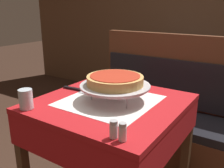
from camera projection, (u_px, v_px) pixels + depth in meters
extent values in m
cube|color=red|center=(110.00, 103.00, 1.40)|extent=(0.78, 0.78, 0.03)
cube|color=white|center=(110.00, 101.00, 1.40)|extent=(0.48, 0.48, 0.00)
cube|color=red|center=(110.00, 120.00, 1.43)|extent=(0.77, 0.77, 0.18)
cube|color=#4C331E|center=(98.00, 126.00, 1.98)|extent=(0.05, 0.05, 0.74)
cube|color=#4C331E|center=(186.00, 153.00, 1.61)|extent=(0.05, 0.05, 0.74)
cube|color=#194799|center=(177.00, 54.00, 2.85)|extent=(0.70, 0.70, 0.03)
cube|color=white|center=(177.00, 53.00, 2.85)|extent=(0.44, 0.44, 0.00)
cube|color=#194799|center=(177.00, 61.00, 2.88)|extent=(0.70, 0.70, 0.13)
cube|color=#4C331E|center=(139.00, 89.00, 2.88)|extent=(0.05, 0.05, 0.74)
cube|color=#4C331E|center=(194.00, 100.00, 2.55)|extent=(0.05, 0.05, 0.74)
cube|color=#4C331E|center=(160.00, 77.00, 3.39)|extent=(0.05, 0.05, 0.74)
cube|color=#4C331E|center=(209.00, 84.00, 3.05)|extent=(0.05, 0.05, 0.74)
cube|color=brown|center=(168.00, 144.00, 2.04)|extent=(1.39, 0.46, 0.41)
cube|color=black|center=(170.00, 118.00, 1.97)|extent=(1.36, 0.45, 0.06)
cube|color=brown|center=(182.00, 72.00, 2.03)|extent=(1.39, 0.06, 0.60)
cube|color=black|center=(179.00, 84.00, 2.02)|extent=(1.33, 0.02, 0.39)
cube|color=brown|center=(210.00, 14.00, 3.00)|extent=(6.00, 0.04, 2.40)
cylinder|color=#ADADB2|center=(127.00, 88.00, 1.49)|extent=(0.01, 0.01, 0.08)
cylinder|color=#ADADB2|center=(91.00, 93.00, 1.39)|extent=(0.01, 0.01, 0.08)
cylinder|color=#ADADB2|center=(127.00, 102.00, 1.27)|extent=(0.01, 0.01, 0.08)
cylinder|color=#ADADB2|center=(115.00, 88.00, 1.38)|extent=(0.26, 0.26, 0.01)
cylinder|color=silver|center=(115.00, 87.00, 1.37)|extent=(0.38, 0.38, 0.01)
cylinder|color=silver|center=(115.00, 86.00, 1.37)|extent=(0.39, 0.39, 0.01)
cylinder|color=tan|center=(115.00, 80.00, 1.36)|extent=(0.31, 0.31, 0.05)
cylinder|color=red|center=(115.00, 76.00, 1.36)|extent=(0.27, 0.27, 0.01)
cube|color=#BCBCC1|center=(88.00, 92.00, 1.53)|extent=(0.10, 0.09, 0.00)
cube|color=black|center=(73.00, 88.00, 1.58)|extent=(0.14, 0.03, 0.01)
cylinder|color=silver|center=(26.00, 99.00, 1.27)|extent=(0.07, 0.07, 0.10)
cylinder|color=silver|center=(114.00, 131.00, 0.99)|extent=(0.03, 0.03, 0.06)
cylinder|color=#B7B7BC|center=(114.00, 122.00, 0.98)|extent=(0.03, 0.03, 0.02)
cylinder|color=silver|center=(123.00, 134.00, 0.97)|extent=(0.03, 0.03, 0.06)
cylinder|color=#B7B7BC|center=(123.00, 125.00, 0.96)|extent=(0.03, 0.03, 0.02)
cube|color=black|center=(168.00, 51.00, 2.85)|extent=(0.12, 0.12, 0.03)
cylinder|color=black|center=(168.00, 45.00, 2.83)|extent=(0.01, 0.01, 0.12)
cylinder|color=gold|center=(169.00, 46.00, 2.86)|extent=(0.04, 0.04, 0.09)
cylinder|color=white|center=(167.00, 47.00, 2.81)|extent=(0.04, 0.04, 0.09)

